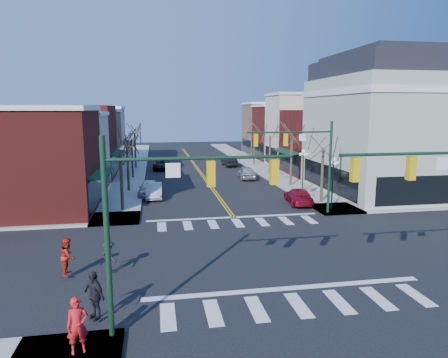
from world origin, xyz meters
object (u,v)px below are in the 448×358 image
lamppost_corner (333,174)px  car_left_near (149,188)px  car_right_near (298,196)px  pedestrian_dark_a (94,295)px  car_right_mid (246,173)px  victorian_corner (388,124)px  car_right_far (229,161)px  pedestrian_red_b (68,256)px  car_left_mid (154,191)px  pedestrian_red_a (78,325)px  car_left_far (162,164)px  lamppost_midblock (303,164)px  pedestrian_dark_b (109,256)px

lamppost_corner → car_left_near: (-14.60, 8.27, -2.23)m
car_right_near → pedestrian_dark_a: 22.63m
car_right_mid → victorian_corner: bearing=142.9°
car_right_far → pedestrian_red_b: bearing=65.2°
lamppost_corner → car_right_far: 27.04m
car_left_near → car_left_mid: car_left_near is taller
victorian_corner → lamppost_corner: 10.89m
victorian_corner → lamppost_corner: (-8.30, -6.00, -3.70)m
car_right_mid → pedestrian_red_b: 29.78m
lamppost_corner → pedestrian_red_a: bearing=-134.6°
victorian_corner → car_left_mid: bearing=177.1°
car_left_far → car_right_far: bearing=12.1°
pedestrian_dark_a → lamppost_midblock: bearing=97.8°
lamppost_midblock → car_left_near: (-14.60, 1.77, -2.23)m
car_left_mid → pedestrian_red_b: size_ratio=2.24×
car_right_mid → car_right_far: 10.96m
car_left_near → pedestrian_dark_a: (-1.75, -22.88, 0.37)m
pedestrian_dark_a → lamppost_corner: bearing=87.4°
pedestrian_dark_a → car_left_near: bearing=131.2°
victorian_corner → pedestrian_dark_a: victorian_corner is taller
victorian_corner → pedestrian_dark_b: size_ratio=9.14×
lamppost_midblock → pedestrian_dark_a: lamppost_midblock is taller
car_left_far → car_right_near: car_left_far is taller
car_right_near → car_right_far: 24.07m
pedestrian_red_a → pedestrian_red_b: bearing=87.1°
car_left_near → pedestrian_dark_b: pedestrian_dark_b is taller
car_right_far → car_left_near: bearing=55.9°
car_left_far → lamppost_midblock: bearing=-52.7°
lamppost_midblock → pedestrian_dark_b: lamppost_midblock is taller
car_left_near → car_right_near: 13.95m
car_left_far → car_right_near: size_ratio=1.13×
car_left_mid → car_left_far: bearing=87.2°
victorian_corner → car_right_mid: 16.35m
car_left_far → victorian_corner: bearing=-39.5°
car_right_far → pedestrian_dark_b: bearing=67.8°
victorian_corner → pedestrian_red_a: (-24.86, -22.78, -5.56)m
pedestrian_red_b → car_left_near: bearing=-8.8°
lamppost_corner → pedestrian_dark_a: lamppost_corner is taller
car_left_mid → pedestrian_dark_b: size_ratio=2.62×
car_right_mid → pedestrian_red_a: 35.12m
lamppost_corner → lamppost_midblock: size_ratio=1.00×
lamppost_midblock → car_left_near: size_ratio=1.01×
victorian_corner → car_left_mid: victorian_corner is taller
car_right_mid → pedestrian_dark_a: (-12.95, -30.39, 0.36)m
lamppost_midblock → car_right_mid: lamppost_midblock is taller
lamppost_corner → victorian_corner: bearing=35.9°
pedestrian_dark_a → pedestrian_red_a: bearing=-50.1°
car_right_near → car_right_mid: 13.16m
pedestrian_red_b → pedestrian_dark_b: bearing=-85.5°
pedestrian_dark_b → pedestrian_red_a: bearing=139.3°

